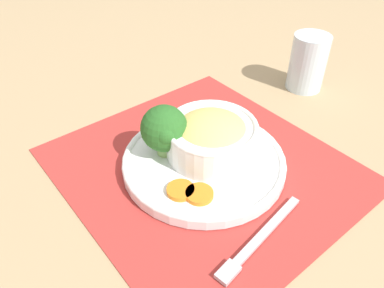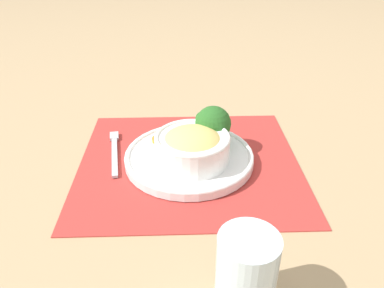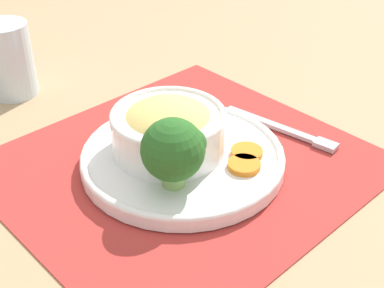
% 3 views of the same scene
% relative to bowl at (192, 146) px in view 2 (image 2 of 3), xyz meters
% --- Properties ---
extents(ground_plane, '(4.00, 4.00, 0.00)m').
position_rel_bowl_xyz_m(ground_plane, '(-0.01, 0.02, -0.05)').
color(ground_plane, tan).
extents(placemat, '(0.50, 0.47, 0.00)m').
position_rel_bowl_xyz_m(placemat, '(-0.01, 0.02, -0.05)').
color(placemat, '#B2332D').
rests_on(placemat, ground_plane).
extents(plate, '(0.27, 0.27, 0.02)m').
position_rel_bowl_xyz_m(plate, '(-0.01, 0.02, -0.04)').
color(plate, white).
rests_on(plate, placemat).
extents(bowl, '(0.15, 0.15, 0.07)m').
position_rel_bowl_xyz_m(bowl, '(0.00, 0.00, 0.00)').
color(bowl, white).
rests_on(bowl, plate).
extents(broccoli_floret, '(0.08, 0.08, 0.09)m').
position_rel_bowl_xyz_m(broccoli_floret, '(0.04, 0.07, 0.02)').
color(broccoli_floret, '#84AD5B').
rests_on(broccoli_floret, plate).
extents(carrot_slice_near, '(0.04, 0.04, 0.01)m').
position_rel_bowl_xyz_m(carrot_slice_near, '(-0.05, 0.09, -0.03)').
color(carrot_slice_near, orange).
rests_on(carrot_slice_near, plate).
extents(carrot_slice_middle, '(0.04, 0.04, 0.01)m').
position_rel_bowl_xyz_m(carrot_slice_middle, '(-0.07, 0.07, -0.03)').
color(carrot_slice_middle, orange).
rests_on(carrot_slice_middle, plate).
extents(water_glass, '(0.08, 0.08, 0.12)m').
position_rel_bowl_xyz_m(water_glass, '(0.09, -0.32, -0.00)').
color(water_glass, silver).
rests_on(water_glass, ground_plane).
extents(fork, '(0.06, 0.18, 0.01)m').
position_rel_bowl_xyz_m(fork, '(-0.18, 0.06, -0.05)').
color(fork, '#B7B7BC').
rests_on(fork, placemat).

